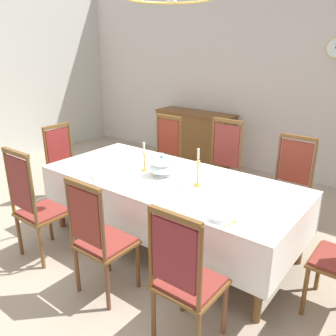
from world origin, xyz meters
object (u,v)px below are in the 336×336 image
at_px(bowl_near_right, 158,156).
at_px(chair_north_c, 289,186).
at_px(chair_south_c, 185,277).
at_px(chair_head_west, 66,164).
at_px(spoon_primary, 233,222).
at_px(dining_table, 169,184).
at_px(sideboard, 195,137).
at_px(chair_north_b, 221,168).
at_px(chair_south_a, 35,205).
at_px(spoon_secondary, 152,154).
at_px(chair_north_a, 163,156).
at_px(chair_south_b, 100,237).
at_px(bowl_near_left, 219,218).
at_px(soup_tureen, 162,166).
at_px(candlestick_east, 198,171).
at_px(candlestick_west, 144,160).

bearing_deg(bowl_near_right, chair_north_c, 20.90).
xyz_separation_m(chair_south_c, chair_head_west, (-2.63, 0.99, -0.01)).
height_order(chair_south_c, spoon_primary, chair_south_c).
distance_m(chair_south_c, spoon_primary, 0.59).
height_order(dining_table, sideboard, sideboard).
height_order(chair_north_b, chair_north_c, chair_north_b).
distance_m(chair_south_a, spoon_secondary, 1.50).
distance_m(chair_north_a, sideboard, 1.53).
bearing_deg(chair_south_b, sideboard, 111.42).
bearing_deg(bowl_near_left, chair_north_c, 88.16).
bearing_deg(bowl_near_left, chair_south_a, -163.17).
height_order(chair_south_b, soup_tureen, chair_south_b).
relative_size(candlestick_east, spoon_secondary, 2.09).
height_order(chair_head_west, sideboard, chair_head_west).
distance_m(chair_south_c, spoon_secondary, 2.13).
bearing_deg(candlestick_west, spoon_secondary, 122.15).
relative_size(chair_north_a, chair_south_b, 1.04).
bearing_deg(bowl_near_right, dining_table, -40.80).
relative_size(chair_south_b, chair_head_west, 1.02).
height_order(dining_table, chair_north_b, chair_north_b).
bearing_deg(candlestick_east, chair_head_west, -180.00).
distance_m(bowl_near_left, spoon_primary, 0.11).
relative_size(chair_south_c, spoon_secondary, 6.14).
relative_size(dining_table, soup_tureen, 10.10).
distance_m(bowl_near_left, bowl_near_right, 1.65).
bearing_deg(chair_south_c, soup_tureen, 135.17).
bearing_deg(chair_south_b, candlestick_west, 110.68).
bearing_deg(spoon_secondary, chair_south_c, -41.98).
distance_m(chair_south_a, chair_south_b, 0.91).
relative_size(chair_north_b, candlestick_east, 3.18).
distance_m(chair_north_a, bowl_near_left, 2.27).
relative_size(chair_south_a, bowl_near_left, 7.63).
height_order(spoon_primary, sideboard, sideboard).
bearing_deg(chair_south_a, bowl_near_left, 16.83).
distance_m(bowl_near_right, sideboard, 2.18).
bearing_deg(chair_south_c, chair_north_c, 90.00).
height_order(dining_table, spoon_secondary, spoon_secondary).
bearing_deg(chair_south_b, chair_north_c, 66.57).
bearing_deg(chair_north_b, candlestick_west, 69.44).
height_order(chair_north_a, spoon_secondary, chair_north_a).
bearing_deg(chair_north_c, dining_table, 47.98).
xyz_separation_m(chair_head_west, soup_tureen, (1.63, 0.00, 0.32)).
bearing_deg(bowl_near_left, spoon_secondary, 147.35).
height_order(chair_south_a, soup_tureen, chair_south_a).
bearing_deg(sideboard, chair_north_b, 132.82).
relative_size(chair_north_a, bowl_near_left, 7.37).
relative_size(dining_table, spoon_primary, 15.10).
bearing_deg(chair_north_c, soup_tureen, 44.87).
xyz_separation_m(chair_north_a, candlestick_east, (1.21, -0.99, 0.35)).
bearing_deg(bowl_near_right, chair_south_a, -103.65).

